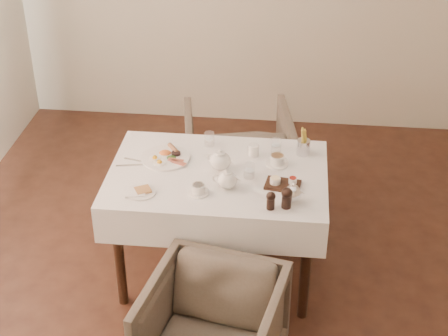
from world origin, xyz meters
name	(u,v)px	position (x,y,z in m)	size (l,w,h in m)	color
table	(218,189)	(-0.33, 0.38, 0.64)	(1.28, 0.88, 0.75)	black
armchair_near	(213,333)	(-0.26, -0.47, 0.31)	(0.67, 0.68, 0.62)	#4D4439
armchair_far	(238,158)	(-0.28, 1.23, 0.35)	(0.75, 0.77, 0.70)	#4D4439
breakfast_plate	(166,157)	(-0.66, 0.50, 0.77)	(0.30, 0.30, 0.04)	white
side_plate	(140,192)	(-0.73, 0.11, 0.76)	(0.17, 0.17, 0.02)	white
teapot_centre	(220,160)	(-0.32, 0.41, 0.82)	(0.17, 0.13, 0.14)	white
teapot_front	(227,179)	(-0.25, 0.22, 0.82)	(0.15, 0.12, 0.12)	white
creamer	(254,150)	(-0.13, 0.59, 0.79)	(0.06, 0.06, 0.07)	white
teacup_near	(198,189)	(-0.41, 0.15, 0.78)	(0.12, 0.12, 0.06)	white
teacup_far	(277,160)	(0.01, 0.50, 0.79)	(0.13, 0.13, 0.07)	white
glass_left	(209,139)	(-0.42, 0.69, 0.80)	(0.06, 0.06, 0.09)	silver
glass_mid	(249,171)	(-0.14, 0.34, 0.80)	(0.06, 0.06, 0.09)	silver
glass_right	(276,146)	(0.00, 0.65, 0.80)	(0.06, 0.06, 0.09)	silver
condiment_board	(283,183)	(0.06, 0.27, 0.77)	(0.21, 0.16, 0.05)	black
pepper_mill_left	(271,200)	(0.00, 0.04, 0.81)	(0.05, 0.05, 0.11)	black
pepper_mill_right	(287,198)	(0.08, 0.06, 0.82)	(0.06, 0.06, 0.12)	black
silver_pot	(293,192)	(0.12, 0.12, 0.82)	(0.11, 0.09, 0.12)	white
fries_cup	(304,143)	(0.17, 0.64, 0.83)	(0.08, 0.08, 0.17)	silver
cutlery_fork	(139,161)	(-0.82, 0.45, 0.76)	(0.01, 0.19, 0.00)	silver
cutlery_knife	(132,165)	(-0.84, 0.40, 0.76)	(0.02, 0.20, 0.00)	silver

